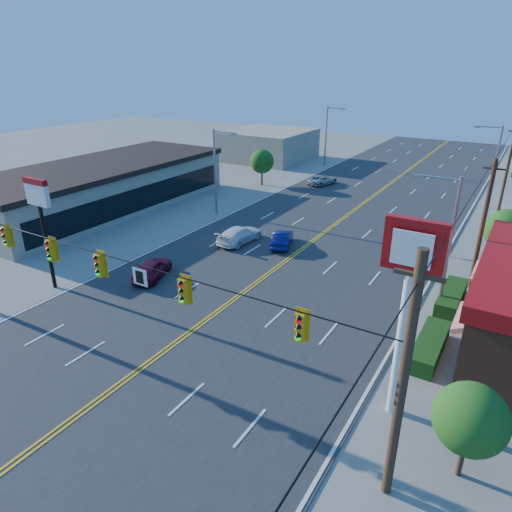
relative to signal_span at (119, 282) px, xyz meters
The scene contains 20 objects.
ground 4.89m from the signal_span, ahead, with size 160.00×160.00×0.00m, color gray.
road 20.58m from the signal_span, 89.66° to the left, with size 20.00×120.00×0.06m, color #2D2D30.
signal_span is the anchor object (origin of this frame).
kfc_pylon 11.87m from the signal_span, 19.78° to the left, with size 2.20×0.36×8.50m.
strip_mall 28.46m from the signal_span, 140.56° to the left, with size 10.40×26.40×4.40m.
pizza_hut_sign 11.60m from the signal_span, 159.81° to the left, with size 1.90×0.30×6.85m.
streetlight_se 17.76m from the signal_span, 52.06° to the left, with size 2.55×0.25×8.00m.
streetlight_ne 39.54m from the signal_span, 73.98° to the left, with size 2.55×0.25×8.00m.
streetlight_sw 24.46m from the signal_span, 115.88° to the left, with size 2.55×0.25×8.00m.
streetlight_nw 49.17m from the signal_span, 102.54° to the left, with size 2.55×0.25×8.00m.
utility_pole_near 21.82m from the signal_span, 55.61° to the left, with size 0.28×0.28×8.40m, color #47301E.
utility_pole_mid 38.06m from the signal_span, 71.11° to the left, with size 0.28×0.28×8.40m, color #47301E.
tree_kfc_rear 25.95m from the signal_span, 58.24° to the left, with size 2.94×2.94×4.41m.
tree_kfc_front 14.46m from the signal_span, ahead, with size 2.52×2.52×3.78m.
tree_west 36.42m from the signal_span, 110.75° to the left, with size 2.80×2.80×4.20m.
bld_west_far 52.03m from the signal_span, 112.50° to the left, with size 11.00×12.00×4.20m, color tan.
car_magenta 11.29m from the signal_span, 127.33° to the left, with size 1.53×3.81×1.30m, color maroon.
car_blue 18.52m from the signal_span, 94.92° to the left, with size 1.29×3.69×1.22m, color #0E1057.
car_white 18.08m from the signal_span, 106.11° to the left, with size 1.82×4.49×1.30m, color white.
car_silver 38.49m from the signal_span, 100.09° to the left, with size 1.86×4.04×1.12m, color #AFAEB3.
Camera 1 is at (13.99, -11.93, 13.60)m, focal length 32.00 mm.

